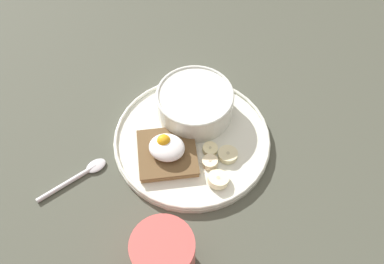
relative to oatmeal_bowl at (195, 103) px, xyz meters
The scene contains 11 objects.
ground_plane 7.52cm from the oatmeal_bowl, 101.85° to the left, with size 120.00×120.00×2.00cm, color #494B3F.
plate 6.52cm from the oatmeal_bowl, 101.85° to the left, with size 27.84×27.84×1.60cm.
oatmeal_bowl is the anchor object (origin of this frame).
toast_slice 10.64cm from the oatmeal_bowl, 79.96° to the left, with size 13.18×13.18×1.37cm.
poached_egg 10.38cm from the oatmeal_bowl, 79.29° to the left, with size 6.16×5.46×3.15cm.
banana_slice_front 11.25cm from the oatmeal_bowl, 137.66° to the left, with size 3.58×3.62×1.20cm.
banana_slice_left 11.59cm from the oatmeal_bowl, 119.87° to the left, with size 3.80×3.77×1.48cm.
banana_slice_back 14.99cm from the oatmeal_bowl, 121.77° to the left, with size 4.25×4.37×1.83cm.
banana_slice_right 9.03cm from the oatmeal_bowl, 124.40° to the left, with size 3.22×3.17×1.16cm.
coffee_mug 28.55cm from the oatmeal_bowl, 97.95° to the left, with size 8.91×8.91×9.30cm.
spoon 23.50cm from the oatmeal_bowl, 50.46° to the left, with size 8.84×11.34×0.80cm.
Camera 1 is at (-12.33, 40.24, 66.11)cm, focal length 40.00 mm.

